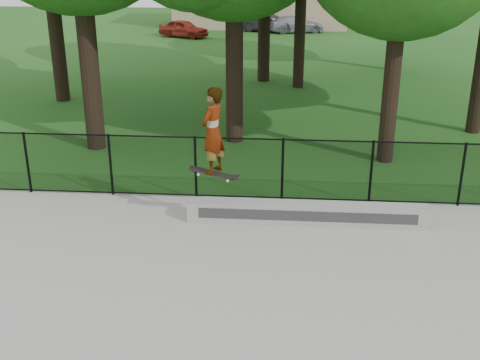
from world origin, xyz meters
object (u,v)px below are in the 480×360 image
Objects in this scene: grind_ledge at (307,213)px; skater_airborne at (213,132)px; car_c at (296,24)px; car_b at (267,23)px; car_a at (184,29)px.

skater_airborne reaches higher than grind_ledge.
car_c is 30.04m from skater_airborne.
car_b reaches higher than car_c.
grind_ledge is 1.50× the size of car_c.
car_b is 0.97× the size of car_c.
grind_ledge is 2.63× the size of skater_airborne.
car_c is (1.94, -0.22, -0.07)m from car_b.
car_b is at bearing 68.46° from car_c.
grind_ledge is at bearing 165.07° from car_c.
car_b is at bearing 93.72° from grind_ledge.
car_a is at bearing 104.90° from grind_ledge.
skater_airborne is (-1.94, -0.30, 1.84)m from grind_ledge.
car_a is 27.71m from skater_airborne.
skater_airborne reaches higher than car_a.
skater_airborne reaches higher than car_c.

